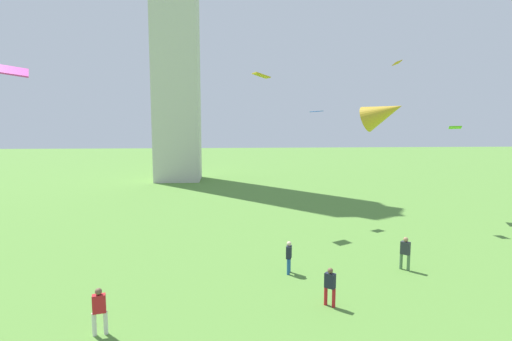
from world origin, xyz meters
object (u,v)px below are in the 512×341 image
person_1 (289,255)px  person_3 (405,251)px  person_0 (330,285)px  kite_flying_2 (397,63)px  kite_flying_4 (383,113)px  kite_flying_5 (316,111)px  kite_flying_0 (455,127)px  kite_flying_3 (11,71)px  person_2 (99,308)px  kite_flying_6 (261,75)px

person_1 → person_3: person_3 is taller
person_0 → kite_flying_2: size_ratio=2.04×
person_3 → kite_flying_4: kite_flying_4 is taller
person_1 → kite_flying_5: size_ratio=1.55×
person_1 → kite_flying_2: kite_flying_2 is taller
person_1 → kite_flying_2: (10.00, 11.15, 11.25)m
kite_flying_5 → person_3: bearing=-109.5°
kite_flying_0 → person_1: bearing=155.5°
person_3 → kite_flying_4: 9.51m
kite_flying_3 → kite_flying_5: 21.69m
kite_flying_2 → kite_flying_3: (-20.62, -15.74, -2.75)m
person_2 → kite_flying_5: 21.87m
person_1 → kite_flying_0: 20.34m
person_2 → kite_flying_2: (17.73, 16.58, 11.20)m
kite_flying_2 → kite_flying_3: bearing=128.5°
person_0 → kite_flying_6: kite_flying_6 is taller
person_0 → kite_flying_0: (14.17, 15.58, 6.31)m
person_1 → kite_flying_2: size_ratio=2.06×
kite_flying_0 → kite_flying_6: 16.40m
kite_flying_2 → kite_flying_4: kite_flying_2 is taller
person_2 → kite_flying_0: (23.04, 17.23, 6.25)m
kite_flying_3 → kite_flying_4: bearing=149.9°
person_1 → kite_flying_6: bearing=18.9°
person_0 → kite_flying_5: kite_flying_5 is taller
kite_flying_5 → kite_flying_3: bearing=-162.4°
kite_flying_5 → kite_flying_6: bearing=166.8°
person_3 → kite_flying_4: size_ratio=0.93×
person_3 → kite_flying_6: bearing=168.7°
person_0 → kite_flying_3: bearing=-136.0°
kite_flying_2 → person_0: bearing=150.4°
person_2 → kite_flying_0: kite_flying_0 is taller
kite_flying_2 → kite_flying_6: bearing=96.5°
kite_flying_0 → kite_flying_4: bearing=171.2°
kite_flying_4 → kite_flying_6: size_ratio=1.36×
person_0 → kite_flying_3: size_ratio=1.35×
kite_flying_4 → kite_flying_5: size_ratio=1.74×
person_0 → person_2: person_2 is taller
person_0 → kite_flying_4: (1.39, -1.56, 7.05)m
person_0 → kite_flying_0: kite_flying_0 is taller
person_0 → kite_flying_5: size_ratio=1.53×
kite_flying_5 → kite_flying_6: 5.29m
kite_flying_3 → kite_flying_5: size_ratio=1.14×
person_2 → kite_flying_4: bearing=-13.6°
kite_flying_0 → kite_flying_5: (-11.44, -0.27, 1.26)m
person_3 → kite_flying_2: kite_flying_2 is taller
kite_flying_0 → kite_flying_6: size_ratio=1.15×
kite_flying_0 → kite_flying_3: size_ratio=1.30×
person_0 → kite_flying_0: 21.98m
person_1 → kite_flying_3: 14.35m
kite_flying_5 → person_0: bearing=-130.6°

